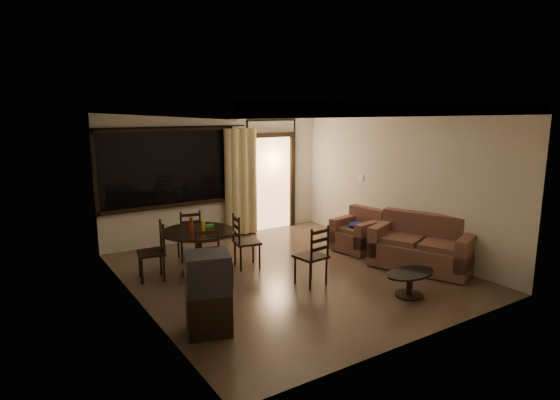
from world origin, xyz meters
TOP-DOWN VIEW (x-y plane):
  - ground at (0.00, 0.00)m, footprint 5.50×5.50m
  - room_shell at (0.59, 1.77)m, footprint 5.50×6.70m
  - dining_table at (-1.29, 0.82)m, footprint 1.20×1.20m
  - dining_chair_west at (-2.04, 0.98)m, footprint 0.49×0.49m
  - dining_chair_east at (-0.47, 0.67)m, footprint 0.49×0.49m
  - dining_chair_south at (-1.45, -0.02)m, footprint 0.49×0.54m
  - dining_chair_north at (-1.15, 1.60)m, footprint 0.49×0.49m
  - tv_cabinet at (-2.03, -1.21)m, footprint 0.65×0.62m
  - sofa at (2.11, -1.01)m, footprint 1.46×1.88m
  - armchair at (1.88, 0.37)m, footprint 0.91×0.91m
  - coffee_table at (0.95, -1.77)m, footprint 0.84×0.51m
  - side_chair at (-0.00, -0.61)m, footprint 0.48×0.48m

SIDE VIEW (x-z plane):
  - ground at x=0.00m, z-range 0.00..0.00m
  - coffee_table at x=0.95m, z-range 0.06..0.43m
  - dining_chair_west at x=-2.04m, z-range -0.19..0.76m
  - dining_chair_east at x=-0.47m, z-range -0.19..0.76m
  - dining_chair_north at x=-1.15m, z-range -0.19..0.76m
  - side_chair at x=0.00m, z-range -0.20..0.77m
  - dining_chair_south at x=-1.45m, z-range -0.17..0.78m
  - armchair at x=1.88m, z-range -0.07..0.73m
  - sofa at x=2.11m, z-range -0.09..0.80m
  - tv_cabinet at x=-2.03m, z-range 0.00..1.03m
  - dining_table at x=-1.29m, z-range 0.11..1.08m
  - room_shell at x=0.59m, z-range -0.92..4.58m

